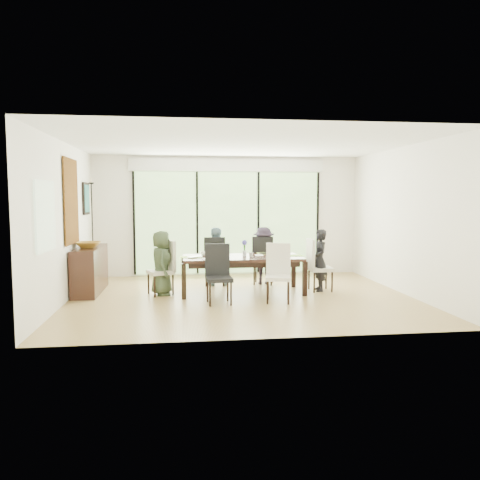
{
  "coord_description": "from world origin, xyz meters",
  "views": [
    {
      "loc": [
        -1.04,
        -8.13,
        1.75
      ],
      "look_at": [
        0.0,
        0.25,
        1.0
      ],
      "focal_mm": 35.0,
      "sensor_mm": 36.0,
      "label": 1
    }
  ],
  "objects": [
    {
      "name": "chair_near_left",
      "position": [
        -0.44,
        -0.48,
        0.5
      ],
      "size": [
        0.44,
        0.44,
        1.0
      ],
      "primitive_type": null,
      "rotation": [
        0.0,
        0.0,
        0.06
      ],
      "color": "black",
      "rests_on": "floor"
    },
    {
      "name": "placemat_far_l",
      "position": [
        -0.39,
        0.79,
        0.68
      ],
      "size": [
        0.4,
        0.29,
        0.01
      ],
      "primitive_type": "cube",
      "color": "#8CC646",
      "rests_on": "table_top"
    },
    {
      "name": "papers",
      "position": [
        0.76,
        0.34,
        0.68
      ],
      "size": [
        0.27,
        0.2,
        0.0
      ],
      "primitive_type": "cube",
      "color": "white",
      "rests_on": "table_top"
    },
    {
      "name": "tablet_far_l",
      "position": [
        -0.29,
        0.74,
        0.69
      ],
      "size": [
        0.24,
        0.16,
        0.01
      ],
      "primitive_type": "cube",
      "color": "black",
      "rests_on": "table_top"
    },
    {
      "name": "mullion_b",
      "position": [
        -0.7,
        2.46,
        1.2
      ],
      "size": [
        0.05,
        0.04,
        2.3
      ],
      "primitive_type": "cube",
      "color": "black",
      "rests_on": "wall_back"
    },
    {
      "name": "blinds_header",
      "position": [
        0.0,
        2.46,
        2.5
      ],
      "size": [
        4.4,
        0.06,
        0.28
      ],
      "primitive_type": "cube",
      "color": "white",
      "rests_on": "wall_back"
    },
    {
      "name": "person_right_end",
      "position": [
        1.54,
        0.39,
        0.59
      ],
      "size": [
        0.36,
        0.55,
        1.17
      ],
      "primitive_type": "imported",
      "rotation": [
        0.0,
        0.0,
        -1.59
      ],
      "color": "black",
      "rests_on": "floor"
    },
    {
      "name": "side_window",
      "position": [
        -2.97,
        -1.2,
        1.5
      ],
      "size": [
        0.02,
        0.9,
        1.0
      ],
      "primitive_type": "cube",
      "color": "#8CAD7F",
      "rests_on": "wall_left"
    },
    {
      "name": "chair_left_end",
      "position": [
        -1.44,
        0.39,
        0.5
      ],
      "size": [
        0.54,
        0.54,
        1.0
      ],
      "primitive_type": null,
      "rotation": [
        0.0,
        0.0,
        -1.19
      ],
      "color": "silver",
      "rests_on": "floor"
    },
    {
      "name": "floor",
      "position": [
        0.0,
        0.0,
        -0.01
      ],
      "size": [
        6.0,
        5.0,
        0.01
      ],
      "primitive_type": "cube",
      "color": "olive",
      "rests_on": "ground"
    },
    {
      "name": "vase",
      "position": [
        0.11,
        0.44,
        0.74
      ],
      "size": [
        0.07,
        0.07,
        0.11
      ],
      "primitive_type": "cylinder",
      "color": "silver",
      "rests_on": "table_top"
    },
    {
      "name": "art_canvas",
      "position": [
        -2.95,
        1.7,
        1.75
      ],
      "size": [
        0.01,
        0.45,
        0.55
      ],
      "primitive_type": "cube",
      "color": "#1B5758",
      "rests_on": "wall_left"
    },
    {
      "name": "mullion_d",
      "position": [
        2.1,
        2.46,
        1.2
      ],
      "size": [
        0.05,
        0.04,
        2.3
      ],
      "primitive_type": "cube",
      "color": "black",
      "rests_on": "wall_back"
    },
    {
      "name": "sideboard",
      "position": [
        -2.76,
        0.8,
        0.42
      ],
      "size": [
        0.42,
        1.51,
        0.85
      ],
      "primitive_type": "cube",
      "color": "black",
      "rests_on": "floor"
    },
    {
      "name": "art_frame",
      "position": [
        -2.97,
        1.7,
        1.75
      ],
      "size": [
        0.03,
        0.55,
        0.65
      ],
      "primitive_type": "cube",
      "color": "black",
      "rests_on": "wall_left"
    },
    {
      "name": "cup_b",
      "position": [
        0.21,
        0.29,
        0.72
      ],
      "size": [
        0.12,
        0.12,
        0.08
      ],
      "primitive_type": "imported",
      "rotation": [
        0.0,
        0.0,
        2.12
      ],
      "color": "white",
      "rests_on": "table_top"
    },
    {
      "name": "chair_right_end",
      "position": [
        1.56,
        0.39,
        0.5
      ],
      "size": [
        0.43,
        0.43,
        1.0
      ],
      "primitive_type": null,
      "rotation": [
        0.0,
        0.0,
        1.59
      ],
      "color": "silver",
      "rests_on": "floor"
    },
    {
      "name": "cup_c",
      "position": [
        0.86,
        0.49,
        0.72
      ],
      "size": [
        0.14,
        0.14,
        0.09
      ],
      "primitive_type": "imported",
      "rotation": [
        0.0,
        0.0,
        3.5
      ],
      "color": "white",
      "rests_on": "table_top"
    },
    {
      "name": "wall_front",
      "position": [
        0.0,
        -2.51,
        1.35
      ],
      "size": [
        6.0,
        0.02,
        2.7
      ],
      "primitive_type": "cube",
      "color": "silver",
      "rests_on": "floor"
    },
    {
      "name": "glass_doors",
      "position": [
        0.0,
        2.47,
        1.2
      ],
      "size": [
        4.2,
        0.02,
        2.3
      ],
      "primitive_type": "cube",
      "color": "#598C3F",
      "rests_on": "wall_back"
    },
    {
      "name": "candle",
      "position": [
        -2.76,
        1.15,
        2.1
      ],
      "size": [
        0.03,
        0.03,
        0.09
      ],
      "primitive_type": "cylinder",
      "color": "silver",
      "rests_on": "sideboard"
    },
    {
      "name": "foliage_far",
      "position": [
        -0.6,
        6.5,
        1.62
      ],
      "size": [
        3.6,
        3.6,
        3.6
      ],
      "primitive_type": "sphere",
      "color": "#14380F",
      "rests_on": "ground"
    },
    {
      "name": "wall_back",
      "position": [
        0.0,
        2.51,
        1.35
      ],
      "size": [
        6.0,
        0.02,
        2.7
      ],
      "primitive_type": "cube",
      "color": "white",
      "rests_on": "floor"
    },
    {
      "name": "platter_base",
      "position": [
        -0.49,
        0.09,
        0.7
      ],
      "size": [
        0.24,
        0.24,
        0.02
      ],
      "primitive_type": "cube",
      "color": "white",
      "rests_on": "table_top"
    },
    {
      "name": "table_leg_br",
      "position": [
        1.14,
        0.82,
        0.31
      ],
      "size": [
        0.08,
        0.08,
        0.63
      ],
      "primitive_type": "cube",
      "color": "black",
      "rests_on": "floor"
    },
    {
      "name": "book",
      "position": [
        0.31,
        0.44,
        0.69
      ],
      "size": [
        0.16,
        0.21,
        0.02
      ],
      "primitive_type": "imported",
      "rotation": [
        0.0,
        0.0,
        -0.04
      ],
      "color": "white",
      "rests_on": "table_top"
    },
    {
      "name": "rail_top",
      "position": [
        0.0,
        4.2,
        0.55
      ],
      "size": [
        6.0,
        0.08,
        0.06
      ],
      "primitive_type": "cube",
      "color": "brown",
      "rests_on": "deck"
    },
    {
      "name": "bowl",
      "position": [
        -2.76,
        0.7,
        0.9
      ],
      "size": [
        0.45,
        0.45,
        0.11
      ],
      "primitive_type": "imported",
      "color": "olive",
      "rests_on": "sideboard"
    },
    {
      "name": "placemat_paper",
      "position": [
        -0.49,
        0.09,
        0.68
      ],
      "size": [
        0.4,
        0.29,
        0.01
      ],
      "primitive_type": "cube",
      "color": "white",
      "rests_on": "table_top"
    },
    {
      "name": "placemat_left",
      "position": [
        -0.89,
        0.39,
        0.68
      ],
      "size": [
        0.4,
        0.29,
        0.01
      ],
      "primitive_type": "cube",
      "color": "#97C646",
      "rests_on": "table_top"
    },
    {
      "name": "cup_a",
      "position": [
        -0.64,
        0.54,
        0.72
      ],
      "size": [
        0.16,
        0.16,
        0.09
      ],
      "primitive_type": "imported",
      "rotation": [
        0.0,
        0.0,
        0.7
      ],
      "color": "white",
      "rests_on": "table_top"
    },
    {
      "name": "table_apron",
      "position": [
        0.06,
        0.39,
        0.57
      ],
      "size": [
        2.0,
        0.82,
        0.09
      ],
      "primitive_type": "cube",
      "color": "black",
      "rests_on": "floor"
    },
    {
      "name": "person_far_right",
      "position": [
        0.61,
        1.22,
        0.59
      ],
      "size": [
        0.57,
        0.38,
        1.17
      ],
      "primitive_type": "imported",
      "rotation": [
        0.0,
        0.0,
        3.08
      ],
      "color": "#251D2B",
      "rests_on": "floor"
    },
    {
      "name": "tablet_far_r",
      "position": [
        0.56,
        0.74,
        0.69
      ],
      "size": [
        0.22,
        0.15,
        0.01
      ],
      "primitive_type": "cube",
      "color": "black",
      "rests_on": "table_top"
    },
    {
      "name": "wall_left",
      "position": [
        -3.01,
        0.0,
        1.35
      ],
      "size": [
        0.02,
        5.0,
        2.7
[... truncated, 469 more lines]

